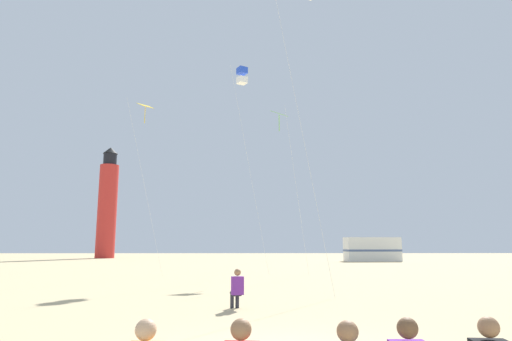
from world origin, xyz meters
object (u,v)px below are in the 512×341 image
kite_flyer_standing (237,288)px  kite_diamond_gold (145,113)px  rv_van_white (372,249)px  kite_box_blue (242,76)px  kite_diamond_lime (280,120)px  lighthouse_distant (107,205)px

kite_flyer_standing → kite_diamond_gold: size_ratio=0.10×
kite_flyer_standing → rv_van_white: rv_van_white is taller
kite_box_blue → kite_diamond_gold: bearing=-175.3°
kite_box_blue → kite_diamond_lime: kite_box_blue is taller
rv_van_white → kite_box_blue: bearing=-126.7°
kite_box_blue → lighthouse_distant: 43.50m
kite_diamond_lime → kite_diamond_gold: size_ratio=0.94×
lighthouse_distant → kite_flyer_standing: bearing=-68.0°
lighthouse_distant → rv_van_white: (36.15, -13.57, -6.45)m
kite_box_blue → kite_diamond_lime: 4.32m
kite_box_blue → lighthouse_distant: lighthouse_distant is taller
kite_box_blue → rv_van_white: (15.01, 24.05, -11.95)m
kite_flyer_standing → kite_diamond_gold: kite_diamond_gold is taller
kite_diamond_gold → kite_diamond_lime: bearing=-2.0°
kite_diamond_lime → kite_diamond_gold: kite_diamond_gold is taller
kite_box_blue → kite_diamond_lime: size_ratio=1.31×
kite_flyer_standing → lighthouse_distant: 57.54m
kite_box_blue → lighthouse_distant: bearing=119.3°
lighthouse_distant → rv_van_white: lighthouse_distant is taller
kite_flyer_standing → lighthouse_distant: bearing=-83.5°
lighthouse_distant → kite_diamond_lime: bearing=-58.4°
kite_diamond_lime → rv_van_white: size_ratio=1.61×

